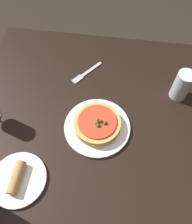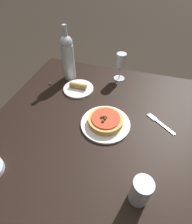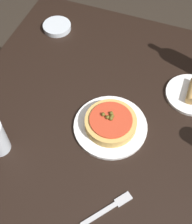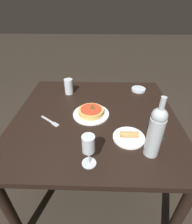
{
  "view_description": "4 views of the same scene",
  "coord_description": "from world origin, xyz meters",
  "px_view_note": "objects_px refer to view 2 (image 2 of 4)",
  "views": [
    {
      "loc": [
        -0.36,
        -0.05,
        1.48
      ],
      "look_at": [
        0.06,
        0.01,
        0.79
      ],
      "focal_mm": 35.0,
      "sensor_mm": 36.0,
      "label": 1
    },
    {
      "loc": [
        0.15,
        -0.58,
        1.42
      ],
      "look_at": [
        -0.01,
        -0.02,
        0.83
      ],
      "focal_mm": 28.0,
      "sensor_mm": 36.0,
      "label": 2
    },
    {
      "loc": [
        0.58,
        0.15,
        1.65
      ],
      "look_at": [
        0.05,
        -0.05,
        0.83
      ],
      "focal_mm": 50.0,
      "sensor_mm": 36.0,
      "label": 3
    },
    {
      "loc": [
        -0.03,
        1.0,
        1.44
      ],
      "look_at": [
        -0.01,
        0.05,
        0.79
      ],
      "focal_mm": 28.0,
      "sensor_mm": 36.0,
      "label": 4
    }
  ],
  "objects_px": {
    "fork": "(159,122)",
    "water_cup": "(141,191)",
    "side_plate": "(78,88)",
    "bottle_cap": "(51,84)",
    "wine_bottle": "(68,57)",
    "pizza": "(106,120)",
    "dining_table": "(99,133)",
    "dinner_plate": "(105,124)",
    "wine_glass": "(121,62)"
  },
  "relations": [
    {
      "from": "dinner_plate",
      "to": "side_plate",
      "type": "distance_m",
      "value": 0.33
    },
    {
      "from": "dining_table",
      "to": "dinner_plate",
      "type": "relative_size",
      "value": 4.45
    },
    {
      "from": "dining_table",
      "to": "pizza",
      "type": "relative_size",
      "value": 6.38
    },
    {
      "from": "pizza",
      "to": "fork",
      "type": "relative_size",
      "value": 1.19
    },
    {
      "from": "dining_table",
      "to": "dinner_plate",
      "type": "xyz_separation_m",
      "value": [
        0.03,
        -0.0,
        0.09
      ]
    },
    {
      "from": "pizza",
      "to": "side_plate",
      "type": "bearing_deg",
      "value": 135.15
    },
    {
      "from": "bottle_cap",
      "to": "dining_table",
      "type": "bearing_deg",
      "value": -30.44
    },
    {
      "from": "wine_bottle",
      "to": "side_plate",
      "type": "xyz_separation_m",
      "value": [
        0.1,
        -0.11,
        -0.14
      ]
    },
    {
      "from": "side_plate",
      "to": "fork",
      "type": "bearing_deg",
      "value": -15.98
    },
    {
      "from": "water_cup",
      "to": "bottle_cap",
      "type": "bearing_deg",
      "value": 139.12
    },
    {
      "from": "bottle_cap",
      "to": "pizza",
      "type": "bearing_deg",
      "value": -28.68
    },
    {
      "from": "wine_bottle",
      "to": "fork",
      "type": "distance_m",
      "value": 0.67
    },
    {
      "from": "bottle_cap",
      "to": "dinner_plate",
      "type": "bearing_deg",
      "value": -28.67
    },
    {
      "from": "wine_bottle",
      "to": "bottle_cap",
      "type": "bearing_deg",
      "value": -131.34
    },
    {
      "from": "wine_bottle",
      "to": "dinner_plate",
      "type": "bearing_deg",
      "value": -45.72
    },
    {
      "from": "dinner_plate",
      "to": "water_cup",
      "type": "distance_m",
      "value": 0.38
    },
    {
      "from": "pizza",
      "to": "dinner_plate",
      "type": "bearing_deg",
      "value": 48.34
    },
    {
      "from": "dining_table",
      "to": "wine_glass",
      "type": "bearing_deg",
      "value": 87.58
    },
    {
      "from": "dining_table",
      "to": "wine_glass",
      "type": "height_order",
      "value": "wine_glass"
    },
    {
      "from": "wine_glass",
      "to": "fork",
      "type": "xyz_separation_m",
      "value": [
        0.28,
        -0.33,
        -0.12
      ]
    },
    {
      "from": "fork",
      "to": "bottle_cap",
      "type": "distance_m",
      "value": 0.71
    },
    {
      "from": "side_plate",
      "to": "bottle_cap",
      "type": "distance_m",
      "value": 0.2
    },
    {
      "from": "pizza",
      "to": "water_cup",
      "type": "relative_size",
      "value": 1.38
    },
    {
      "from": "dining_table",
      "to": "dinner_plate",
      "type": "bearing_deg",
      "value": -0.65
    },
    {
      "from": "wine_glass",
      "to": "fork",
      "type": "height_order",
      "value": "wine_glass"
    },
    {
      "from": "water_cup",
      "to": "fork",
      "type": "xyz_separation_m",
      "value": [
        0.06,
        0.4,
        -0.06
      ]
    },
    {
      "from": "wine_glass",
      "to": "water_cup",
      "type": "height_order",
      "value": "wine_glass"
    },
    {
      "from": "pizza",
      "to": "side_plate",
      "type": "height_order",
      "value": "pizza"
    },
    {
      "from": "pizza",
      "to": "wine_glass",
      "type": "bearing_deg",
      "value": 91.7
    },
    {
      "from": "pizza",
      "to": "bottle_cap",
      "type": "distance_m",
      "value": 0.49
    },
    {
      "from": "pizza",
      "to": "fork",
      "type": "bearing_deg",
      "value": 18.99
    },
    {
      "from": "wine_glass",
      "to": "side_plate",
      "type": "xyz_separation_m",
      "value": [
        -0.22,
        -0.19,
        -0.11
      ]
    },
    {
      "from": "dining_table",
      "to": "fork",
      "type": "relative_size",
      "value": 7.62
    },
    {
      "from": "water_cup",
      "to": "side_plate",
      "type": "relative_size",
      "value": 0.68
    },
    {
      "from": "dinner_plate",
      "to": "wine_glass",
      "type": "height_order",
      "value": "wine_glass"
    },
    {
      "from": "wine_glass",
      "to": "wine_bottle",
      "type": "relative_size",
      "value": 0.53
    },
    {
      "from": "fork",
      "to": "side_plate",
      "type": "xyz_separation_m",
      "value": [
        -0.5,
        0.14,
        0.01
      ]
    },
    {
      "from": "bottle_cap",
      "to": "fork",
      "type": "bearing_deg",
      "value": -11.8
    },
    {
      "from": "pizza",
      "to": "side_plate",
      "type": "distance_m",
      "value": 0.33
    },
    {
      "from": "side_plate",
      "to": "dining_table",
      "type": "bearing_deg",
      "value": -48.77
    },
    {
      "from": "dinner_plate",
      "to": "wine_bottle",
      "type": "bearing_deg",
      "value": 134.28
    },
    {
      "from": "bottle_cap",
      "to": "side_plate",
      "type": "bearing_deg",
      "value": -0.73
    },
    {
      "from": "fork",
      "to": "side_plate",
      "type": "distance_m",
      "value": 0.52
    },
    {
      "from": "water_cup",
      "to": "fork",
      "type": "bearing_deg",
      "value": 81.47
    },
    {
      "from": "side_plate",
      "to": "wine_bottle",
      "type": "bearing_deg",
      "value": 132.31
    },
    {
      "from": "pizza",
      "to": "water_cup",
      "type": "height_order",
      "value": "water_cup"
    },
    {
      "from": "dinner_plate",
      "to": "pizza",
      "type": "distance_m",
      "value": 0.02
    },
    {
      "from": "fork",
      "to": "dining_table",
      "type": "bearing_deg",
      "value": 54.87
    },
    {
      "from": "fork",
      "to": "water_cup",
      "type": "bearing_deg",
      "value": 119.28
    },
    {
      "from": "pizza",
      "to": "side_plate",
      "type": "relative_size",
      "value": 0.94
    }
  ]
}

